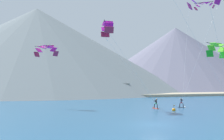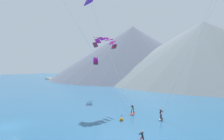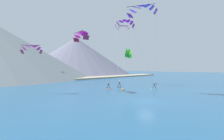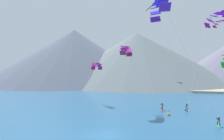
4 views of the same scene
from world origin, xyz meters
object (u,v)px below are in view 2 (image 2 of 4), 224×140
parafoil_kite_near_lead (105,42)px  race_marker_buoy (121,119)px  kitesurfer_near_lead (133,111)px  kitesurfer_near_trail (161,116)px  parafoil_kite_distant_mid_solo (96,60)px

parafoil_kite_near_lead → race_marker_buoy: (8.99, -5.46, -13.09)m
kitesurfer_near_lead → kitesurfer_near_trail: kitesurfer_near_lead is taller
kitesurfer_near_trail → parafoil_kite_near_lead: size_ratio=0.14×
parafoil_kite_near_lead → parafoil_kite_distant_mid_solo: 11.24m
kitesurfer_near_trail → parafoil_kite_distant_mid_solo: (-22.26, 6.59, 9.41)m
kitesurfer_near_lead → kitesurfer_near_trail: size_ratio=1.00×
kitesurfer_near_lead → parafoil_kite_distant_mid_solo: parafoil_kite_distant_mid_solo is taller
parafoil_kite_near_lead → kitesurfer_near_lead: bearing=-7.9°
kitesurfer_near_lead → parafoil_kite_near_lead: parafoil_kite_near_lead is taller
parafoil_kite_distant_mid_solo → race_marker_buoy: 23.38m
kitesurfer_near_lead → race_marker_buoy: size_ratio=1.75×
parafoil_kite_distant_mid_solo → race_marker_buoy: size_ratio=3.95×
kitesurfer_near_trail → parafoil_kite_near_lead: 18.28m
kitesurfer_near_trail → race_marker_buoy: (-4.07, -4.40, -0.34)m
kitesurfer_near_trail → parafoil_kite_distant_mid_solo: size_ratio=0.44×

